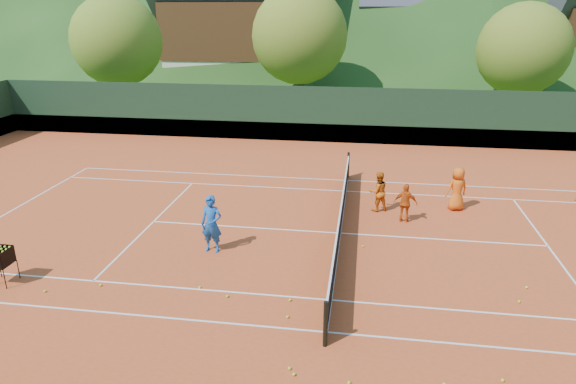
# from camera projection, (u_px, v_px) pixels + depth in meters

# --- Properties ---
(ground) EXTENTS (400.00, 400.00, 0.00)m
(ground) POSITION_uv_depth(u_px,v_px,m) (340.00, 234.00, 16.73)
(ground) COLOR #294D18
(ground) RESTS_ON ground
(clay_court) EXTENTS (40.00, 24.00, 0.02)m
(clay_court) POSITION_uv_depth(u_px,v_px,m) (340.00, 233.00, 16.72)
(clay_court) COLOR #B4421D
(clay_court) RESTS_ON ground
(coach) EXTENTS (0.67, 0.47, 1.76)m
(coach) POSITION_uv_depth(u_px,v_px,m) (212.00, 224.00, 15.22)
(coach) COLOR #1953A8
(coach) RESTS_ON clay_court
(student_a) EXTENTS (0.87, 0.79, 1.46)m
(student_a) POSITION_uv_depth(u_px,v_px,m) (378.00, 192.00, 18.35)
(student_a) COLOR #D16112
(student_a) RESTS_ON clay_court
(student_b) EXTENTS (0.84, 0.45, 1.36)m
(student_b) POSITION_uv_depth(u_px,v_px,m) (405.00, 203.00, 17.41)
(student_b) COLOR #D55512
(student_b) RESTS_ON clay_court
(student_c) EXTENTS (0.91, 0.76, 1.59)m
(student_c) POSITION_uv_depth(u_px,v_px,m) (457.00, 189.00, 18.42)
(student_c) COLOR orange
(student_c) RESTS_ON clay_court
(tennis_ball_0) EXTENTS (0.07, 0.07, 0.07)m
(tennis_ball_0) POSITION_uv_depth(u_px,v_px,m) (45.00, 291.00, 13.23)
(tennis_ball_0) COLOR #C1EC27
(tennis_ball_0) RESTS_ON clay_court
(tennis_ball_1) EXTENTS (0.07, 0.07, 0.07)m
(tennis_ball_1) POSITION_uv_depth(u_px,v_px,m) (289.00, 368.00, 10.40)
(tennis_ball_1) COLOR #C1EC27
(tennis_ball_1) RESTS_ON clay_court
(tennis_ball_3) EXTENTS (0.07, 0.07, 0.07)m
(tennis_ball_3) POSITION_uv_depth(u_px,v_px,m) (101.00, 285.00, 13.52)
(tennis_ball_3) COLOR #C1EC27
(tennis_ball_3) RESTS_ON clay_court
(tennis_ball_4) EXTENTS (0.07, 0.07, 0.07)m
(tennis_ball_4) POSITION_uv_depth(u_px,v_px,m) (227.00, 296.00, 13.01)
(tennis_ball_4) COLOR #C1EC27
(tennis_ball_4) RESTS_ON clay_court
(tennis_ball_7) EXTENTS (0.07, 0.07, 0.07)m
(tennis_ball_7) POSITION_uv_depth(u_px,v_px,m) (363.00, 246.00, 15.73)
(tennis_ball_7) COLOR #C1EC27
(tennis_ball_7) RESTS_ON clay_court
(tennis_ball_8) EXTENTS (0.07, 0.07, 0.07)m
(tennis_ball_8) POSITION_uv_depth(u_px,v_px,m) (349.00, 383.00, 10.00)
(tennis_ball_8) COLOR #C1EC27
(tennis_ball_8) RESTS_ON clay_court
(tennis_ball_9) EXTENTS (0.07, 0.07, 0.07)m
(tennis_ball_9) POSITION_uv_depth(u_px,v_px,m) (200.00, 287.00, 13.42)
(tennis_ball_9) COLOR #C1EC27
(tennis_ball_9) RESTS_ON clay_court
(tennis_ball_10) EXTENTS (0.07, 0.07, 0.07)m
(tennis_ball_10) POSITION_uv_depth(u_px,v_px,m) (503.00, 380.00, 10.07)
(tennis_ball_10) COLOR #C1EC27
(tennis_ball_10) RESTS_ON clay_court
(tennis_ball_12) EXTENTS (0.07, 0.07, 0.07)m
(tennis_ball_12) POSITION_uv_depth(u_px,v_px,m) (519.00, 302.00, 12.77)
(tennis_ball_12) COLOR #C1EC27
(tennis_ball_12) RESTS_ON clay_court
(tennis_ball_13) EXTENTS (0.07, 0.07, 0.07)m
(tennis_ball_13) POSITION_uv_depth(u_px,v_px,m) (444.00, 384.00, 9.96)
(tennis_ball_13) COLOR #C1EC27
(tennis_ball_13) RESTS_ON clay_court
(tennis_ball_14) EXTENTS (0.07, 0.07, 0.07)m
(tennis_ball_14) POSITION_uv_depth(u_px,v_px,m) (287.00, 317.00, 12.13)
(tennis_ball_14) COLOR #C1EC27
(tennis_ball_14) RESTS_ON clay_court
(tennis_ball_15) EXTENTS (0.07, 0.07, 0.07)m
(tennis_ball_15) POSITION_uv_depth(u_px,v_px,m) (294.00, 374.00, 10.23)
(tennis_ball_15) COLOR #C1EC27
(tennis_ball_15) RESTS_ON clay_court
(tennis_ball_16) EXTENTS (0.07, 0.07, 0.07)m
(tennis_ball_16) POSITION_uv_depth(u_px,v_px,m) (527.00, 287.00, 13.42)
(tennis_ball_16) COLOR #C1EC27
(tennis_ball_16) RESTS_ON clay_court
(tennis_ball_17) EXTENTS (0.07, 0.07, 0.07)m
(tennis_ball_17) POSITION_uv_depth(u_px,v_px,m) (290.00, 300.00, 12.84)
(tennis_ball_17) COLOR #C1EC27
(tennis_ball_17) RESTS_ON clay_court
(court_lines) EXTENTS (23.83, 11.03, 0.00)m
(court_lines) POSITION_uv_depth(u_px,v_px,m) (340.00, 233.00, 16.72)
(court_lines) COLOR silver
(court_lines) RESTS_ON clay_court
(tennis_net) EXTENTS (0.10, 12.07, 1.10)m
(tennis_net) POSITION_uv_depth(u_px,v_px,m) (341.00, 219.00, 16.55)
(tennis_net) COLOR black
(tennis_net) RESTS_ON clay_court
(perimeter_fence) EXTENTS (40.40, 24.24, 3.00)m
(perimeter_fence) POSITION_uv_depth(u_px,v_px,m) (341.00, 197.00, 16.30)
(perimeter_fence) COLOR black
(perimeter_fence) RESTS_ON clay_court
(chalet_left) EXTENTS (13.80, 9.93, 12.92)m
(chalet_left) POSITION_uv_depth(u_px,v_px,m) (245.00, 24.00, 44.13)
(chalet_left) COLOR beige
(chalet_left) RESTS_ON ground
(chalet_mid) EXTENTS (12.65, 8.82, 11.45)m
(chalet_mid) POSITION_uv_depth(u_px,v_px,m) (430.00, 31.00, 45.82)
(chalet_mid) COLOR beige
(chalet_mid) RESTS_ON ground
(tree_a) EXTENTS (6.00, 6.00, 7.88)m
(tree_a) POSITION_uv_depth(u_px,v_px,m) (117.00, 41.00, 34.08)
(tree_a) COLOR #42291A
(tree_a) RESTS_ON ground
(tree_b) EXTENTS (6.40, 6.40, 8.40)m
(tree_b) POSITION_uv_depth(u_px,v_px,m) (299.00, 36.00, 34.14)
(tree_b) COLOR #42291A
(tree_b) RESTS_ON ground
(tree_c) EXTENTS (5.60, 5.60, 7.35)m
(tree_c) POSITION_uv_depth(u_px,v_px,m) (523.00, 49.00, 31.45)
(tree_c) COLOR #3F2819
(tree_c) RESTS_ON ground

